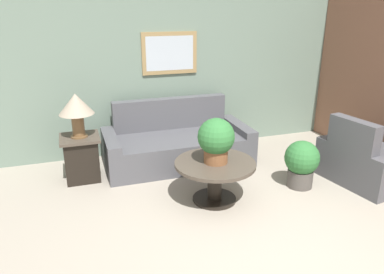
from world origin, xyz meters
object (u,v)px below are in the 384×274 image
Objects in this scene: armchair at (366,161)px; table_lamp at (76,107)px; potted_plant_on_table at (216,139)px; coffee_table at (215,173)px; couch_main at (177,144)px; side_table at (82,158)px; potted_plant_floor at (302,162)px.

table_lamp reaches higher than armchair.
armchair is 2.20× the size of potted_plant_on_table.
coffee_table is 1.95m from table_lamp.
coffee_table is 1.80× the size of potted_plant_on_table.
table_lamp is 1.86m from potted_plant_on_table.
couch_main is at bearing 5.90° from table_lamp.
side_table is 2.88m from potted_plant_floor.
potted_plant_floor is (-0.91, 0.14, 0.06)m from armchair.
armchair is at bearing -3.96° from coffee_table.
armchair is at bearing -3.99° from potted_plant_on_table.
potted_plant_on_table is (1.47, -1.11, 0.47)m from side_table.
couch_main is 3.97× the size of potted_plant_on_table.
potted_plant_on_table reaches higher than potted_plant_floor.
table_lamp is 2.96m from potted_plant_floor.
armchair is 2.10m from coffee_table.
armchair is at bearing -19.43° from side_table.
couch_main reaches higher than potted_plant_floor.
table_lamp is at bearing 61.27° from armchair.
potted_plant_floor is at bearing -0.45° from coffee_table.
armchair is 3.84m from table_lamp.
side_table is at bearing 157.09° from potted_plant_floor.
potted_plant_on_table is (0.01, 0.00, 0.42)m from coffee_table.
armchair reaches higher than coffee_table.
coffee_table is at bearing 76.75° from armchair.
side_table is (-1.47, 1.11, -0.05)m from coffee_table.
table_lamp reaches higher than potted_plant_on_table.
side_table is 1.90m from potted_plant_on_table.
coffee_table is 1.59× the size of side_table.
potted_plant_on_table is at bearing 8.19° from coffee_table.
coffee_table is (0.10, -1.25, 0.08)m from couch_main.
coffee_table is at bearing -37.14° from side_table.
coffee_table is at bearing -171.81° from potted_plant_on_table.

